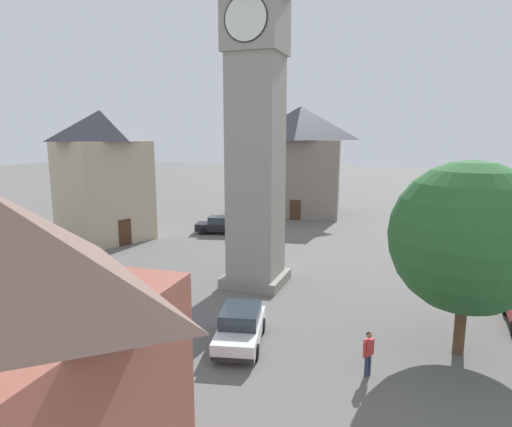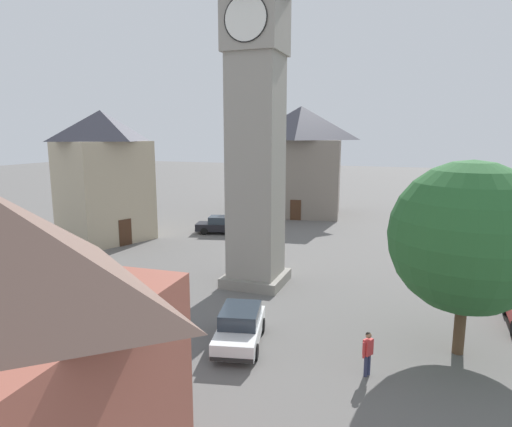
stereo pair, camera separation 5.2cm
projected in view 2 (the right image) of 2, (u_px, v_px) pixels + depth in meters
name	position (u px, v px, depth m)	size (l,w,h in m)	color
ground_plane	(256.00, 283.00, 26.08)	(200.00, 200.00, 0.00)	#605E5B
clock_tower	(256.00, 44.00, 23.67)	(4.12, 4.12, 22.99)	gray
car_silver_kerb	(240.00, 326.00, 18.46)	(2.57, 4.40, 1.53)	white
car_red_corner	(220.00, 225.00, 39.05)	(4.42, 2.64, 1.53)	black
car_white_side	(122.00, 323.00, 18.83)	(3.52, 4.42, 1.53)	#2D5BB7
pedestrian	(368.00, 350.00, 15.95)	(0.38, 0.49, 1.69)	#2D3351
tree	(468.00, 238.00, 16.94)	(5.99, 5.99, 7.79)	brown
building_corner_back	(301.00, 160.00, 47.87)	(9.98, 9.44, 11.64)	slate
building_hall_far	(104.00, 176.00, 35.72)	(7.66, 8.17, 10.59)	tan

